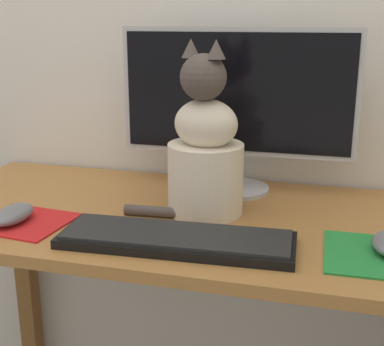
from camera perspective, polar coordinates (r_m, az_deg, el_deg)
desk at (r=1.21m, az=3.20°, el=-9.64°), size 1.41×0.57×0.75m
monitor at (r=1.29m, az=4.81°, el=7.59°), size 0.57×0.17×0.40m
keyboard at (r=1.03m, az=-1.67°, el=-7.05°), size 0.46×0.16×0.02m
mousepad_left at (r=1.19m, az=-17.54°, el=-4.98°), size 0.20×0.18×0.00m
computer_mouse_left at (r=1.18m, az=-18.51°, el=-4.19°), size 0.07×0.11×0.04m
cat at (r=1.15m, az=1.37°, el=2.33°), size 0.27×0.21×0.38m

